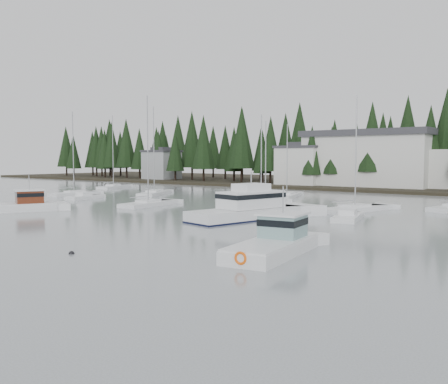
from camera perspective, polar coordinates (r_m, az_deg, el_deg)
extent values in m
cube|color=black|center=(114.59, 21.09, 0.66)|extent=(240.00, 54.00, 1.00)
cube|color=silver|center=(104.50, 8.82, 2.92)|extent=(9.00, 7.00, 7.50)
cube|color=#38383D|center=(104.51, 8.85, 5.11)|extent=(9.54, 7.42, 0.50)
cube|color=#38383D|center=(104.53, 8.85, 5.44)|extent=(4.95, 3.85, 0.80)
cube|color=#999EA0|center=(131.22, -7.14, 3.03)|extent=(8.00, 7.00, 7.00)
cube|color=#38383D|center=(131.22, -7.15, 4.66)|extent=(8.48, 7.42, 0.50)
cube|color=#38383D|center=(131.22, -7.15, 4.93)|extent=(4.40, 3.85, 0.80)
cube|color=silver|center=(101.78, 16.11, 3.49)|extent=(24.00, 10.00, 10.00)
cube|color=#38383D|center=(101.89, 16.16, 6.47)|extent=(25.00, 11.00, 1.20)
cube|color=silver|center=(100.08, 22.93, 2.47)|extent=(10.00, 8.00, 7.00)
cube|color=white|center=(60.96, -23.07, -1.96)|extent=(6.84, 9.84, 1.36)
cube|color=white|center=(60.89, -23.09, -1.28)|extent=(6.70, 9.64, 0.13)
cube|color=#501E10|center=(61.01, -21.35, -0.53)|extent=(3.53, 3.65, 1.46)
cube|color=white|center=(60.96, -21.37, 0.20)|extent=(3.97, 4.12, 0.13)
cube|color=black|center=(60.99, -21.36, -0.26)|extent=(3.60, 3.71, 0.42)
cylinder|color=#A5A8AD|center=(60.91, -21.39, 1.03)|extent=(0.08, 0.08, 1.67)
cube|color=black|center=(63.56, -23.26, -1.88)|extent=(2.56, 3.56, 0.57)
cube|color=white|center=(48.95, 2.58, -2.95)|extent=(6.47, 13.06, 1.82)
cube|color=black|center=(48.96, 2.58, -3.11)|extent=(6.52, 13.13, 0.25)
cube|color=white|center=(49.19, 3.12, -0.85)|extent=(4.50, 7.04, 1.65)
cube|color=black|center=(49.16, 3.12, -0.39)|extent=(4.59, 7.12, 0.46)
cube|color=white|center=(49.11, 3.12, 0.54)|extent=(2.97, 3.68, 0.74)
cylinder|color=#A5A8AD|center=(49.06, 3.13, 1.60)|extent=(0.10, 0.10, 1.25)
cube|color=white|center=(31.23, 5.52, -7.03)|extent=(4.21, 8.96, 1.40)
cube|color=white|center=(31.09, 5.52, -5.67)|extent=(4.13, 8.78, 0.13)
cube|color=#789E9E|center=(32.55, 6.74, -3.90)|extent=(2.82, 2.91, 1.51)
cube|color=white|center=(32.45, 6.75, -2.49)|extent=(3.16, 3.30, 0.13)
cube|color=black|center=(32.51, 6.74, -3.38)|extent=(2.88, 2.96, 0.43)
cylinder|color=#A5A8AD|center=(32.36, 6.77, -0.88)|extent=(0.08, 0.08, 1.72)
torus|color=#F2590C|center=(27.31, 1.90, -7.58)|extent=(0.77, 0.26, 0.75)
cube|color=white|center=(63.95, 4.26, -1.51)|extent=(2.84, 8.41, 1.05)
cube|color=white|center=(63.89, 4.26, -0.93)|extent=(1.96, 2.87, 0.30)
cylinder|color=#A5A8AD|center=(63.66, 4.29, 3.90)|extent=(0.14, 0.14, 11.00)
cube|color=white|center=(82.38, -7.97, -0.31)|extent=(6.80, 10.18, 1.05)
cube|color=white|center=(82.34, -7.98, 0.13)|extent=(3.15, 3.88, 0.30)
cylinder|color=#A5A8AD|center=(82.17, -8.02, 4.85)|extent=(0.14, 0.14, 13.78)
cube|color=white|center=(83.72, -16.76, -0.38)|extent=(2.52, 8.05, 1.05)
cube|color=white|center=(83.67, -16.77, 0.06)|extent=(1.74, 2.74, 0.30)
cylinder|color=#A5A8AD|center=(83.50, -16.85, 4.39)|extent=(0.14, 0.14, 12.88)
cube|color=white|center=(101.25, -12.52, 0.42)|extent=(5.20, 9.05, 1.05)
cube|color=white|center=(101.21, -12.52, 0.78)|extent=(2.63, 3.37, 0.30)
cylinder|color=#A5A8AD|center=(101.08, -12.58, 4.63)|extent=(0.14, 0.14, 13.84)
cube|color=white|center=(76.39, 7.19, -0.64)|extent=(5.95, 11.05, 1.05)
cube|color=white|center=(76.34, 7.19, -0.16)|extent=(2.92, 4.06, 0.30)
cylinder|color=#A5A8AD|center=(76.15, 7.22, 3.73)|extent=(0.14, 0.14, 10.60)
cube|color=white|center=(58.38, 14.73, -2.15)|extent=(5.43, 10.33, 1.05)
cube|color=white|center=(58.32, 14.74, -1.52)|extent=(2.84, 3.79, 0.30)
cylinder|color=#A5A8AD|center=(58.07, 14.85, 4.53)|extent=(0.14, 0.14, 12.55)
cube|color=white|center=(63.40, -8.64, -1.59)|extent=(3.60, 8.65, 1.05)
cube|color=white|center=(63.34, -8.65, -1.01)|extent=(2.21, 3.04, 0.30)
cylinder|color=#A5A8AD|center=(63.11, -8.71, 4.87)|extent=(0.14, 0.14, 13.22)
cube|color=white|center=(63.61, 4.75, -1.54)|extent=(5.96, 10.96, 1.05)
cube|color=white|center=(63.55, 4.75, -0.96)|extent=(2.99, 4.04, 0.30)
cylinder|color=#A5A8AD|center=(63.32, 4.78, 3.50)|extent=(0.14, 0.14, 10.14)
cube|color=white|center=(75.95, -15.71, -0.73)|extent=(2.78, 5.79, 0.90)
cube|color=white|center=(75.90, -15.72, -0.20)|extent=(1.68, 1.94, 0.55)
cube|color=white|center=(50.19, 13.99, -3.03)|extent=(3.75, 6.99, 0.90)
cube|color=white|center=(50.12, 14.00, -2.24)|extent=(1.97, 2.43, 0.55)
sphere|color=black|center=(33.02, -17.03, -6.78)|extent=(0.38, 0.38, 0.38)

